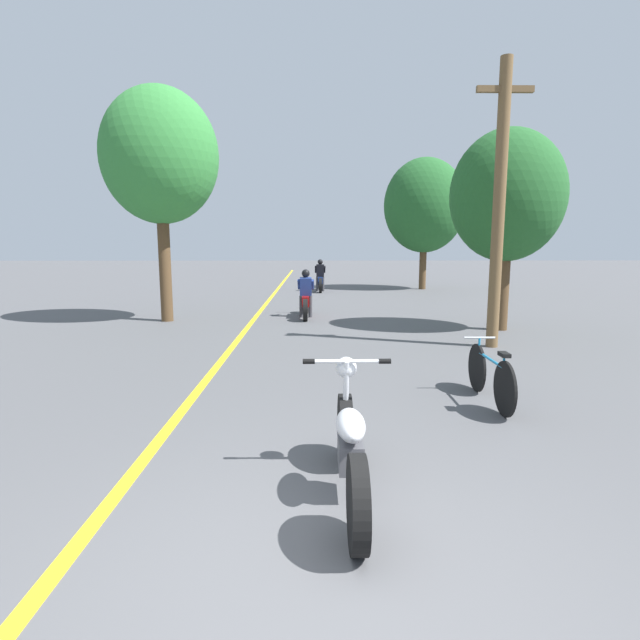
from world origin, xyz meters
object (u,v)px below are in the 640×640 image
at_px(roadside_tree_right_far, 425,206).
at_px(motorcycle_foreground, 350,447).
at_px(utility_pole, 499,203).
at_px(roadside_tree_right_near, 507,197).
at_px(motorcycle_rider_far, 320,279).
at_px(motorcycle_rider_lead, 306,299).
at_px(bicycle_parked, 490,376).
at_px(roadside_tree_left, 160,157).

distance_m(roadside_tree_right_far, motorcycle_foreground, 20.17).
xyz_separation_m(utility_pole, roadside_tree_right_near, (0.93, 2.03, 0.31)).
relative_size(roadside_tree_right_near, motorcycle_rider_far, 2.22).
distance_m(motorcycle_rider_lead, motorcycle_rider_far, 7.95).
bearing_deg(bicycle_parked, roadside_tree_right_far, 80.76).
bearing_deg(utility_pole, motorcycle_foreground, -118.89).
bearing_deg(utility_pole, roadside_tree_left, 155.24).
relative_size(motorcycle_rider_lead, motorcycle_rider_far, 1.00).
xyz_separation_m(roadside_tree_right_near, roadside_tree_right_far, (0.47, 11.13, 0.60)).
xyz_separation_m(utility_pole, motorcycle_foreground, (-3.39, -6.13, -2.47)).
relative_size(roadside_tree_left, motorcycle_rider_lead, 2.85).
relative_size(roadside_tree_right_near, roadside_tree_right_far, 0.80).
height_order(roadside_tree_right_near, roadside_tree_right_far, roadside_tree_right_far).
distance_m(utility_pole, roadside_tree_left, 8.63).
xyz_separation_m(utility_pole, motorcycle_rider_lead, (-3.91, 4.27, -2.38)).
relative_size(motorcycle_rider_far, bicycle_parked, 1.23).
xyz_separation_m(roadside_tree_left, bicycle_parked, (6.38, -7.22, -3.99)).
bearing_deg(utility_pole, bicycle_parked, -110.05).
distance_m(motorcycle_foreground, motorcycle_rider_lead, 10.42).
bearing_deg(roadside_tree_right_near, motorcycle_foreground, -117.87).
bearing_deg(motorcycle_foreground, roadside_tree_right_near, 62.13).
bearing_deg(roadside_tree_right_near, motorcycle_rider_lead, 155.25).
distance_m(roadside_tree_right_near, roadside_tree_right_far, 11.16).
bearing_deg(motorcycle_foreground, roadside_tree_right_far, 76.07).
bearing_deg(utility_pole, motorcycle_rider_far, 105.54).
distance_m(roadside_tree_right_near, roadside_tree_left, 8.86).
xyz_separation_m(utility_pole, roadside_tree_right_far, (1.40, 13.16, 0.91)).
height_order(motorcycle_foreground, motorcycle_rider_lead, motorcycle_rider_lead).
bearing_deg(motorcycle_rider_lead, motorcycle_rider_far, 86.24).
height_order(motorcycle_rider_lead, motorcycle_rider_far, motorcycle_rider_far).
height_order(motorcycle_rider_far, bicycle_parked, motorcycle_rider_far).
xyz_separation_m(motorcycle_foreground, bicycle_parked, (2.05, 2.47, -0.07)).
bearing_deg(motorcycle_rider_far, bicycle_parked, -82.62).
distance_m(roadside_tree_right_near, bicycle_parked, 6.76).
height_order(roadside_tree_right_far, roadside_tree_left, roadside_tree_left).
bearing_deg(roadside_tree_right_near, bicycle_parked, -111.74).
xyz_separation_m(utility_pole, roadside_tree_left, (-7.72, 3.56, 1.45)).
bearing_deg(motorcycle_rider_lead, roadside_tree_right_near, -24.75).
bearing_deg(bicycle_parked, roadside_tree_right_near, 68.26).
relative_size(roadside_tree_right_near, motorcycle_foreground, 2.31).
bearing_deg(motorcycle_foreground, roadside_tree_left, 114.10).
bearing_deg(bicycle_parked, roadside_tree_left, 131.47).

